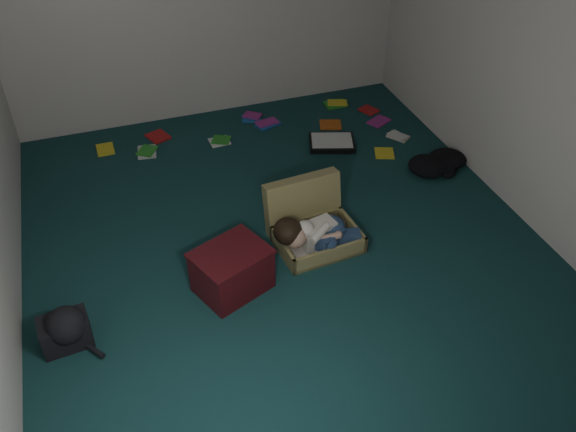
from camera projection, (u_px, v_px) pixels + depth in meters
floor at (282, 239)px, 4.94m from camera, size 4.50×4.50×0.00m
wall_front at (458, 339)px, 2.47m from camera, size 4.50×0.00×4.50m
wall_right at (529, 53)px, 4.64m from camera, size 0.00×4.50×4.50m
suitcase at (311, 224)px, 4.87m from camera, size 0.69×0.67×0.47m
person at (315, 233)px, 4.72m from camera, size 0.70×0.33×0.29m
maroon_bin at (232, 270)px, 4.39m from camera, size 0.63×0.57×0.35m
backpack at (65, 331)px, 4.03m from camera, size 0.43×0.35×0.24m
clothing_pile at (441, 166)px, 5.65m from camera, size 0.44×0.38×0.13m
paper_tray at (332, 143)px, 6.03m from camera, size 0.52×0.45×0.06m
book_scatter at (281, 130)px, 6.25m from camera, size 3.02×1.31×0.02m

